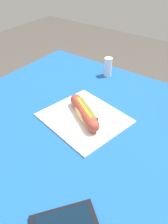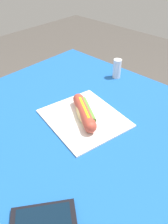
{
  "view_description": "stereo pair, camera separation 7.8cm",
  "coord_description": "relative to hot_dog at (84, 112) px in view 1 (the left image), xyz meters",
  "views": [
    {
      "loc": [
        0.36,
        -0.46,
        1.25
      ],
      "look_at": [
        -0.0,
        0.04,
        0.77
      ],
      "focal_mm": 36.28,
      "sensor_mm": 36.0,
      "label": 1
    },
    {
      "loc": [
        0.42,
        -0.41,
        1.25
      ],
      "look_at": [
        -0.0,
        0.04,
        0.77
      ],
      "focal_mm": 36.28,
      "sensor_mm": 36.0,
      "label": 2
    }
  ],
  "objects": [
    {
      "name": "cell_phone",
      "position": [
        0.18,
        -0.33,
        -0.02
      ],
      "size": [
        0.15,
        0.16,
        0.01
      ],
      "color": "black",
      "rests_on": "dining_table"
    },
    {
      "name": "salt_shaker",
      "position": [
        -0.1,
        0.32,
        0.01
      ],
      "size": [
        0.04,
        0.04,
        0.09
      ],
      "primitive_type": "cylinder",
      "color": "silver",
      "rests_on": "dining_table"
    },
    {
      "name": "dining_table",
      "position": [
        0.0,
        -0.04,
        -0.17
      ],
      "size": [
        0.96,
        0.92,
        0.74
      ],
      "color": "brown",
      "rests_on": "ground"
    },
    {
      "name": "hot_dog",
      "position": [
        0.0,
        0.0,
        0.0
      ],
      "size": [
        0.18,
        0.13,
        0.05
      ],
      "color": "#E5BC75",
      "rests_on": "paper_wrapper"
    },
    {
      "name": "paper_wrapper",
      "position": [
        -0.0,
        -0.0,
        -0.03
      ],
      "size": [
        0.32,
        0.29,
        0.01
      ],
      "primitive_type": "cube",
      "rotation": [
        0.0,
        0.0,
        -0.21
      ],
      "color": "silver",
      "rests_on": "dining_table"
    }
  ]
}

